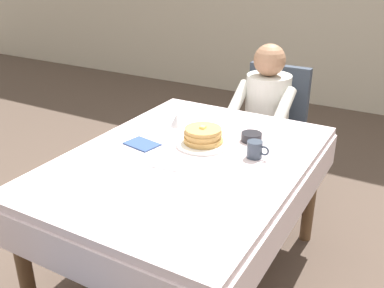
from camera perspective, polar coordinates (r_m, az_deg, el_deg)
ground_plane at (r=2.56m, az=-0.58°, el=-16.76°), size 14.00×14.00×0.00m
dining_table_main at (r=2.19m, az=-0.65°, el=-3.77°), size 1.12×1.52×0.74m
chair_diner at (r=3.21m, az=10.33°, el=2.73°), size 0.44×0.45×0.93m
diner_person at (r=3.03m, az=9.50°, el=4.26°), size 0.40×0.43×1.12m
plate_breakfast at (r=2.28m, az=1.43°, el=0.04°), size 0.28×0.28×0.02m
breakfast_stack at (r=2.26m, az=1.48°, el=1.12°), size 0.21×0.21×0.09m
cup_coffee at (r=2.15m, az=8.21°, el=-0.72°), size 0.11×0.08×0.08m
bowl_butter at (r=2.34m, az=7.75°, el=0.92°), size 0.11×0.11×0.04m
syrup_pitcher at (r=2.52m, az=-1.99°, el=3.14°), size 0.08×0.08×0.07m
fork_left_of_plate at (r=2.35m, az=-2.88°, el=0.68°), size 0.02×0.18×0.00m
knife_right_of_plate at (r=2.19m, az=5.56°, el=-1.27°), size 0.03×0.20×0.00m
spoon_near_edge at (r=2.04m, az=-3.84°, el=-3.19°), size 0.15×0.03×0.00m
napkin_folded at (r=2.30m, az=-6.54°, el=-0.01°), size 0.19×0.15×0.01m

